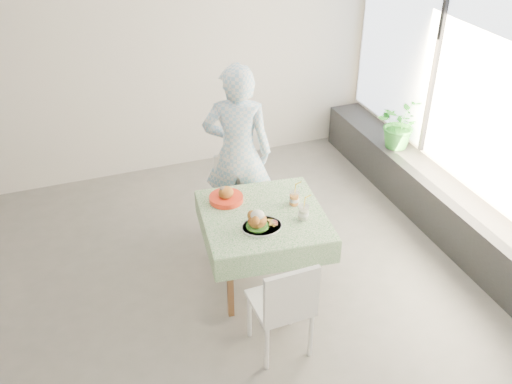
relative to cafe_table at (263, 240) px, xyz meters
name	(u,v)px	position (x,y,z in m)	size (l,w,h in m)	color
floor	(185,305)	(-0.77, -0.08, -0.46)	(6.00, 6.00, 0.00)	#5D5B58
wall_back	(120,61)	(-0.77, 2.42, 0.94)	(6.00, 0.02, 2.80)	silver
wall_right	(496,110)	(2.23, -0.08, 0.94)	(0.02, 5.00, 2.80)	silver
window_pane	(500,85)	(2.20, -0.08, 1.19)	(0.01, 4.80, 2.18)	#D1E0F9
window_ledge	(454,219)	(2.03, -0.08, -0.21)	(0.40, 4.80, 0.50)	black
cafe_table	(263,240)	(0.00, 0.00, 0.00)	(1.15, 1.15, 0.74)	brown
chair_far	(238,216)	(-0.01, 0.68, -0.19)	(0.50, 0.50, 0.89)	white
chair_near	(280,321)	(-0.16, -0.81, -0.18)	(0.44, 0.44, 0.92)	white
diner	(238,154)	(0.05, 0.82, 0.45)	(0.66, 0.44, 1.82)	#91C5E9
main_dish	(260,222)	(-0.10, -0.18, 0.34)	(0.34, 0.34, 0.18)	white
juice_cup_orange	(294,199)	(0.31, 0.05, 0.34)	(0.09, 0.09, 0.26)	white
juice_cup_lemonade	(303,213)	(0.29, -0.18, 0.34)	(0.09, 0.09, 0.27)	white
second_dish	(226,197)	(-0.24, 0.31, 0.32)	(0.30, 0.30, 0.14)	red
potted_plant	(398,123)	(2.03, 1.10, 0.32)	(0.51, 0.44, 0.56)	#27752E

